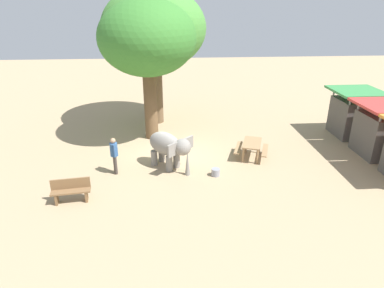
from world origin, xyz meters
The scene contains 10 objects.
ground_plane centered at (0.00, 0.00, 0.00)m, with size 60.00×60.00×0.00m, color tan.
elephant centered at (1.21, -0.30, 1.02)m, with size 2.14×2.15×1.59m.
person_handler centered at (1.59, -2.60, 0.95)m, with size 0.50×0.32×1.62m.
shade_tree_main centered at (-5.00, -0.92, 5.41)m, with size 6.29×5.77×7.68m.
shade_tree_secondary centered at (-2.47, -1.18, 5.13)m, with size 5.23×4.80×7.05m.
wooden_bench centered at (3.70, -3.93, 0.47)m, with size 0.57×1.44×0.88m.
picnic_table_near centered at (0.48, 3.57, 0.59)m, with size 1.90×1.89×0.78m.
market_stall_green centered at (-2.01, 9.70, 1.14)m, with size 2.50×2.50×2.52m.
market_stall_red centered at (0.59, 9.70, 1.14)m, with size 2.50×2.50×2.52m.
feed_bucket centered at (2.14, 1.65, 0.16)m, with size 0.36×0.36×0.32m, color gray.
Camera 1 is at (14.72, -0.31, 6.85)m, focal length 31.62 mm.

